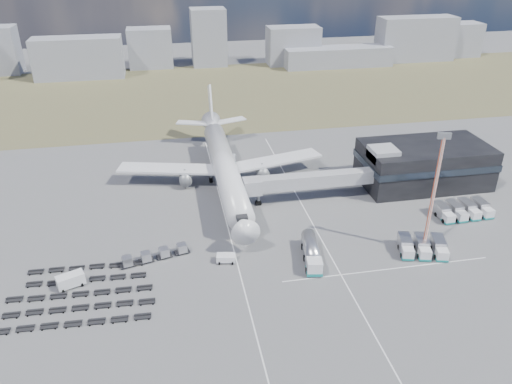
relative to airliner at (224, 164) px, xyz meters
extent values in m
plane|color=#565659|center=(0.00, -32.38, -5.29)|extent=(420.00, 420.00, 0.00)
cube|color=brown|center=(0.00, 77.62, -5.29)|extent=(420.00, 90.00, 0.01)
cube|color=silver|center=(-2.00, -27.38, -5.29)|extent=(0.25, 110.00, 0.01)
cube|color=silver|center=(16.00, -27.38, -5.29)|extent=(0.25, 110.00, 0.01)
cube|color=silver|center=(25.00, -40.38, -5.29)|extent=(40.00, 0.25, 0.01)
cube|color=black|center=(48.00, -8.38, -0.29)|extent=(30.00, 16.00, 10.00)
cube|color=#262D38|center=(48.00, -8.38, 0.91)|extent=(30.40, 16.40, 1.60)
cube|color=#939399|center=(36.00, -10.38, 4.21)|extent=(6.00, 6.00, 3.00)
cube|color=#939399|center=(18.10, -11.88, -0.19)|extent=(29.80, 3.00, 3.00)
cube|color=#939399|center=(4.70, -12.38, -0.19)|extent=(4.00, 3.60, 3.40)
cylinder|color=slate|center=(6.20, -11.88, -2.74)|extent=(0.70, 0.70, 5.10)
cylinder|color=black|center=(6.20, -11.88, -4.84)|extent=(1.40, 0.90, 1.40)
cylinder|color=silver|center=(0.00, -2.38, 0.01)|extent=(5.60, 48.00, 5.60)
cone|color=silver|center=(0.00, -28.88, 0.01)|extent=(5.60, 5.00, 5.60)
cone|color=silver|center=(0.00, 25.62, 0.81)|extent=(5.60, 8.00, 5.60)
cube|color=black|center=(0.00, -26.88, 0.81)|extent=(2.20, 2.00, 0.80)
cube|color=silver|center=(-13.00, 2.62, -1.19)|extent=(25.59, 11.38, 0.50)
cube|color=silver|center=(13.00, 2.62, -1.19)|extent=(25.59, 11.38, 0.50)
cylinder|color=slate|center=(-9.50, 0.62, -2.89)|extent=(3.00, 5.00, 3.00)
cylinder|color=slate|center=(9.50, 0.62, -2.89)|extent=(3.00, 5.00, 3.00)
cube|color=silver|center=(-5.50, 27.62, 1.21)|extent=(9.49, 5.63, 0.35)
cube|color=silver|center=(5.50, 27.62, 1.21)|extent=(9.49, 5.63, 0.35)
cube|color=silver|center=(0.00, 28.62, 6.51)|extent=(0.50, 9.06, 11.45)
cylinder|color=slate|center=(0.00, -23.38, -4.04)|extent=(0.50, 0.50, 2.50)
cylinder|color=slate|center=(-3.20, 1.62, -4.04)|extent=(0.60, 0.60, 2.50)
cylinder|color=slate|center=(3.20, 1.62, -4.04)|extent=(0.60, 0.60, 2.50)
cylinder|color=black|center=(0.00, -23.38, -4.79)|extent=(0.50, 1.20, 1.20)
cube|color=gray|center=(-46.71, 111.36, 3.03)|extent=(36.16, 12.00, 16.64)
cube|color=gray|center=(-17.19, 124.77, 3.29)|extent=(19.33, 12.00, 17.17)
cube|color=gray|center=(9.27, 123.44, 7.23)|extent=(15.47, 12.00, 25.05)
cube|color=gray|center=(47.70, 118.76, 3.12)|extent=(23.76, 12.00, 16.82)
cube|color=gray|center=(66.78, 110.30, -0.99)|extent=(49.46, 12.00, 8.60)
cube|color=gray|center=(106.70, 115.42, 4.69)|extent=(36.40, 12.00, 19.97)
cube|color=gray|center=(123.26, 120.14, 2.62)|extent=(37.62, 12.00, 15.82)
cube|color=silver|center=(11.25, -39.15, -3.64)|extent=(3.14, 3.14, 2.62)
cube|color=#167C7A|center=(11.25, -39.15, -4.67)|extent=(3.27, 3.27, 0.57)
cylinder|color=#B5B5BA|center=(12.16, -33.64, -3.13)|extent=(4.20, 8.89, 2.85)
cube|color=slate|center=(12.16, -33.64, -4.44)|extent=(4.09, 8.87, 0.40)
cylinder|color=black|center=(11.88, -35.33, -4.72)|extent=(3.12, 1.72, 1.25)
cube|color=silver|center=(-4.00, -32.50, -4.51)|extent=(3.80, 2.55, 1.56)
cube|color=silver|center=(-31.66, -34.75, -4.06)|extent=(5.11, 3.71, 2.46)
cube|color=silver|center=(2.84, 9.27, -3.81)|extent=(3.37, 5.92, 2.60)
cube|color=#167C7A|center=(2.84, 9.27, -4.87)|extent=(3.48, 6.03, 0.42)
cube|color=silver|center=(30.05, -37.85, -4.08)|extent=(2.61, 2.54, 2.06)
cube|color=#167C7A|center=(30.05, -37.85, -4.87)|extent=(2.72, 2.66, 0.42)
cube|color=#B5B5BA|center=(30.90, -34.69, -3.70)|extent=(3.28, 4.73, 2.43)
cube|color=silver|center=(33.12, -38.68, -4.08)|extent=(2.61, 2.54, 2.06)
cube|color=#167C7A|center=(33.12, -38.68, -4.87)|extent=(2.72, 2.66, 0.42)
cube|color=#B5B5BA|center=(33.97, -35.51, -3.70)|extent=(3.28, 4.73, 2.43)
cube|color=silver|center=(36.19, -39.50, -4.08)|extent=(2.61, 2.54, 2.06)
cube|color=#167C7A|center=(36.19, -39.50, -4.87)|extent=(2.72, 2.66, 0.42)
cube|color=#B5B5BA|center=(37.04, -36.33, -3.70)|extent=(3.28, 4.73, 2.43)
cube|color=silver|center=(44.51, -27.29, -4.09)|extent=(2.19, 2.10, 2.03)
cube|color=#167C7A|center=(44.51, -27.29, -4.88)|extent=(2.28, 2.19, 0.41)
cube|color=#B5B5BA|center=(44.40, -24.06, -3.72)|extent=(2.35, 4.31, 2.40)
cube|color=silver|center=(47.64, -27.18, -4.09)|extent=(2.19, 2.10, 2.03)
cube|color=#167C7A|center=(47.64, -27.18, -4.88)|extent=(2.28, 2.19, 0.41)
cube|color=#B5B5BA|center=(47.54, -23.96, -3.72)|extent=(2.35, 4.31, 2.40)
cube|color=silver|center=(50.78, -27.08, -4.09)|extent=(2.19, 2.10, 2.03)
cube|color=#167C7A|center=(50.78, -27.08, -4.88)|extent=(2.28, 2.19, 0.41)
cube|color=#B5B5BA|center=(50.67, -23.86, -3.72)|extent=(2.35, 4.31, 2.40)
cube|color=silver|center=(53.91, -26.98, -4.09)|extent=(2.19, 2.10, 2.03)
cube|color=#167C7A|center=(53.91, -26.98, -4.88)|extent=(2.28, 2.19, 0.41)
cube|color=#B5B5BA|center=(53.80, -23.75, -3.72)|extent=(2.35, 4.31, 2.40)
cube|color=black|center=(-22.16, -30.53, -4.96)|extent=(3.17, 2.36, 0.20)
cube|color=#B5B5BA|center=(-22.16, -30.53, -4.04)|extent=(2.11, 2.11, 1.64)
cube|color=black|center=(-18.77, -29.71, -4.96)|extent=(3.17, 2.36, 0.20)
cube|color=#B5B5BA|center=(-18.77, -29.71, -4.04)|extent=(2.11, 2.11, 1.64)
cube|color=black|center=(-15.38, -28.89, -4.96)|extent=(3.17, 2.36, 0.20)
cube|color=#B5B5BA|center=(-15.38, -28.89, -4.04)|extent=(2.11, 2.11, 1.64)
cube|color=black|center=(-11.99, -28.06, -4.96)|extent=(3.17, 2.36, 0.20)
cube|color=#B5B5BA|center=(-11.99, -28.06, -4.04)|extent=(2.11, 2.11, 1.64)
cube|color=black|center=(-30.09, -44.94, -4.97)|extent=(25.27, 2.21, 0.65)
cube|color=black|center=(-29.96, -41.16, -4.97)|extent=(25.27, 2.21, 0.65)
cube|color=black|center=(-29.83, -37.37, -4.97)|extent=(25.27, 2.21, 0.65)
cube|color=black|center=(-29.70, -33.59, -4.97)|extent=(21.67, 2.09, 0.65)
cube|color=black|center=(-29.57, -29.81, -4.97)|extent=(21.67, 2.09, 0.65)
cylinder|color=#C2411F|center=(34.28, -36.05, 6.56)|extent=(0.66, 0.66, 23.71)
cube|color=slate|center=(34.28, -36.05, 18.70)|extent=(2.35, 1.16, 1.14)
cube|color=#565659|center=(34.28, -36.05, -5.15)|extent=(1.90, 1.90, 0.28)
camera|label=1|loc=(-12.75, -109.42, 50.16)|focal=35.00mm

